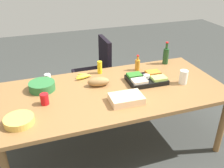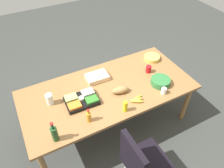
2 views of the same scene
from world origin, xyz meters
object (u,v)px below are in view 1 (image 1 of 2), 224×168
at_px(mayo_jar, 183,77).
at_px(dressing_bottle, 137,64).
at_px(bread_loaf, 99,82).
at_px(banana_bunch, 84,76).
at_px(red_solo_cup, 45,99).
at_px(office_chair, 95,79).
at_px(salad_bowl, 42,86).
at_px(chip_bowl, 19,121).
at_px(sheet_cake, 126,99).
at_px(mustard_bottle, 100,67).
at_px(conference_table, 113,95).
at_px(veggie_tray, 146,79).
at_px(wine_bottle, 166,55).
at_px(paper_cup, 48,78).

height_order(mayo_jar, dressing_bottle, dressing_bottle).
xyz_separation_m(bread_loaf, banana_bunch, (0.11, -0.24, -0.02)).
bearing_deg(red_solo_cup, office_chair, -125.85).
xyz_separation_m(bread_loaf, salad_bowl, (0.59, -0.11, -0.01)).
height_order(chip_bowl, sheet_cake, sheet_cake).
distance_m(office_chair, mustard_bottle, 0.74).
xyz_separation_m(office_chair, red_solo_cup, (0.78, 1.08, 0.43)).
relative_size(conference_table, salad_bowl, 8.81).
relative_size(office_chair, bread_loaf, 4.11).
relative_size(conference_table, veggie_tray, 5.59).
height_order(chip_bowl, banana_bunch, chip_bowl).
height_order(sheet_cake, red_solo_cup, red_solo_cup).
height_order(conference_table, office_chair, office_chair).
height_order(office_chair, salad_bowl, office_chair).
relative_size(red_solo_cup, salad_bowl, 0.40).
height_order(chip_bowl, mayo_jar, mayo_jar).
height_order(sheet_cake, wine_bottle, wine_bottle).
relative_size(veggie_tray, wine_bottle, 1.47).
height_order(veggie_tray, salad_bowl, salad_bowl).
bearing_deg(bread_loaf, sheet_cake, 111.90).
height_order(mustard_bottle, salad_bowl, mustard_bottle).
bearing_deg(office_chair, conference_table, 85.98).
height_order(chip_bowl, red_solo_cup, red_solo_cup).
xyz_separation_m(banana_bunch, salad_bowl, (0.48, 0.13, 0.02)).
relative_size(mayo_jar, dressing_bottle, 0.79).
relative_size(mustard_bottle, banana_bunch, 0.78).
xyz_separation_m(mayo_jar, salad_bowl, (1.49, -0.36, -0.03)).
xyz_separation_m(banana_bunch, paper_cup, (0.40, -0.05, 0.02)).
bearing_deg(paper_cup, banana_bunch, 173.42).
bearing_deg(banana_bunch, paper_cup, -6.58).
bearing_deg(paper_cup, salad_bowl, 65.91).
xyz_separation_m(mayo_jar, sheet_cake, (0.74, 0.16, -0.04)).
relative_size(banana_bunch, dressing_bottle, 1.00).
height_order(conference_table, veggie_tray, veggie_tray).
bearing_deg(conference_table, bread_loaf, -50.22).
relative_size(bread_loaf, salad_bowl, 0.88).
height_order(veggie_tray, wine_bottle, wine_bottle).
xyz_separation_m(bread_loaf, veggie_tray, (-0.53, 0.08, -0.01)).
xyz_separation_m(office_chair, banana_bunch, (0.30, 0.66, 0.40)).
xyz_separation_m(banana_bunch, wine_bottle, (-1.11, -0.07, 0.09)).
bearing_deg(veggie_tray, red_solo_cup, 5.40).
bearing_deg(veggie_tray, wine_bottle, -139.70).
xyz_separation_m(mayo_jar, wine_bottle, (-0.10, -0.56, 0.03)).
xyz_separation_m(office_chair, bread_loaf, (0.19, 0.89, 0.42)).
xyz_separation_m(chip_bowl, red_solo_cup, (-0.24, -0.24, 0.03)).
distance_m(dressing_bottle, salad_bowl, 1.17).
bearing_deg(wine_bottle, mustard_bottle, 0.26).
height_order(veggie_tray, dressing_bottle, dressing_bottle).
bearing_deg(salad_bowl, banana_bunch, -165.01).
bearing_deg(sheet_cake, salad_bowl, -34.34).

